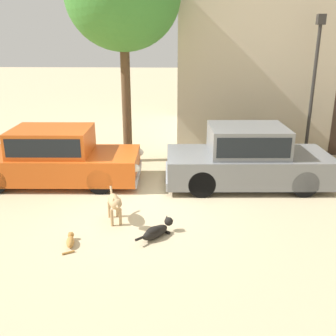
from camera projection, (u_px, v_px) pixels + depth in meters
name	position (u px, v px, depth m)	size (l,w,h in m)	color
ground_plane	(140.00, 208.00, 8.75)	(80.00, 80.00, 0.00)	#CCB78E
parked_sedan_nearest	(54.00, 156.00, 10.07)	(4.50, 1.85, 1.46)	#D15619
parked_sedan_second	(247.00, 157.00, 9.89)	(4.32, 1.96, 1.55)	slate
stray_dog_spotted	(115.00, 203.00, 7.94)	(0.43, 1.01, 0.70)	tan
stray_dog_tan	(157.00, 230.00, 7.46)	(0.73, 0.80, 0.33)	black
stray_cat	(70.00, 241.00, 7.20)	(0.25, 0.62, 0.17)	#B77F3D
street_lamp	(315.00, 72.00, 11.23)	(0.22, 0.22, 4.26)	#2D2B28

